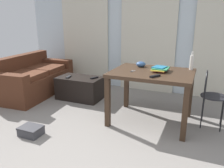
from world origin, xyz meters
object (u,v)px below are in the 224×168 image
Objects in this scene: couch at (32,79)px; scissors at (132,71)px; book_stack at (160,69)px; shoebox at (31,131)px; bowl at (141,64)px; tv_remote_secondary at (69,77)px; craft_table at (152,79)px; tv_remote_on_table at (155,76)px; tv_remote_primary at (94,78)px; coffee_table at (80,88)px; bottle_near at (192,62)px; wire_chair at (210,92)px.

couch is 16.57× the size of scissors.
book_stack is 1.01× the size of shoebox.
bowl is 0.50× the size of book_stack.
bowl is (2.35, -0.10, 0.52)m from couch.
tv_remote_secondary is (0.89, 0.02, 0.13)m from couch.
craft_table is at bearing 37.82° from shoebox.
tv_remote_on_table is (2.70, -0.65, 0.49)m from couch.
tv_remote_secondary is at bearing -142.43° from tv_remote_primary.
tv_remote_primary is at bearing 8.12° from coffee_table.
tv_remote_on_table is 1.01× the size of tv_remote_primary.
scissors reaches higher than craft_table.
bottle_near is at bearing 86.43° from tv_remote_on_table.
tv_remote_secondary is at bearing 161.20° from scissors.
tv_remote_primary reaches higher than shoebox.
book_stack is 0.36m from tv_remote_on_table.
tv_remote_on_table reaches higher than couch.
tv_remote_secondary is at bearing 170.22° from book_stack.
tv_remote_on_table is 0.96× the size of tv_remote_secondary.
scissors is at bearing -94.13° from bowl.
couch is 10.48× the size of tv_remote_primary.
coffee_table is 4.96× the size of tv_remote_on_table.
couch is 2.41m from scissors.
craft_table is at bearing 138.02° from tv_remote_on_table.
bowl is 0.50× the size of shoebox.
shoebox is at bearing -142.18° from craft_table.
couch and scissors have the same top height.
wire_chair is (0.81, 0.17, -0.15)m from craft_table.
tv_remote_on_table is at bearing -145.69° from wire_chair.
tv_remote_on_table is (0.35, -0.55, -0.03)m from bowl.
bottle_near is 2.26m from tv_remote_secondary.
coffee_table reaches higher than shoebox.
coffee_table is at bearing 176.72° from bottle_near.
coffee_table is at bearing 94.94° from shoebox.
coffee_table is (1.08, 0.10, -0.09)m from couch.
tv_remote_on_table is (0.11, -0.30, 0.12)m from craft_table.
bottle_near reaches higher than tv_remote_secondary.
tv_remote_on_table is 1.82m from shoebox.
tv_remote_on_table is 0.58× the size of shoebox.
bottle_near reaches higher than scissors.
couch is at bearing -174.70° from coffee_table.
tv_remote_on_table is at bearing -8.01° from tv_remote_primary.
scissors is at bearing -149.67° from bottle_near.
scissors is at bearing -31.02° from tv_remote_secondary.
tv_remote_secondary is at bearing 1.05° from couch.
tv_remote_primary is at bearing 165.74° from bowl.
scissors is (2.32, -0.47, 0.48)m from couch.
craft_table is at bearing -45.36° from bowl.
coffee_table is 2.35m from wire_chair.
couch is at bearing 172.30° from craft_table.
couch is at bearing -150.98° from tv_remote_primary.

